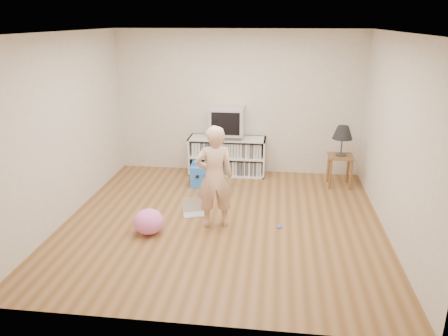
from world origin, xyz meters
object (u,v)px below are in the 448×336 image
person (214,177)px  plush_blue (202,175)px  crt_tv (227,121)px  side_table (340,163)px  dvd_deck (227,136)px  laptop (194,210)px  media_unit (227,156)px  table_lamp (343,133)px  plush_pink (149,222)px

person → plush_blue: (-0.43, 1.50, -0.53)m
plush_blue → crt_tv: bearing=56.6°
side_table → dvd_deck: bearing=169.5°
laptop → plush_blue: 1.15m
media_unit → table_lamp: size_ratio=2.72×
table_lamp → plush_blue: bearing=-173.0°
dvd_deck → laptop: dvd_deck is taller
media_unit → table_lamp: bearing=-11.0°
table_lamp → media_unit: bearing=169.0°
person → media_unit: bearing=-103.9°
table_lamp → laptop: bearing=-147.9°
crt_tv → person: 2.18m
table_lamp → plush_blue: (-2.35, -0.29, -0.75)m
side_table → person: size_ratio=0.38×
person → laptop: bearing=-60.4°
laptop → side_table: bearing=13.6°
plush_blue → person: bearing=-78.8°
dvd_deck → laptop: 1.95m
table_lamp → person: size_ratio=0.36×
crt_tv → plush_pink: bearing=-107.2°
table_lamp → person: (-1.91, -1.79, -0.22)m
plush_pink → crt_tv: bearing=72.8°
media_unit → crt_tv: crt_tv is taller
plush_blue → laptop: bearing=-91.6°
crt_tv → plush_blue: (-0.36, -0.66, -0.83)m
side_table → table_lamp: table_lamp is taller
dvd_deck → plush_pink: 2.68m
side_table → laptop: bearing=-147.9°
side_table → laptop: (-2.28, -1.43, -0.36)m
media_unit → plush_blue: size_ratio=3.13×
crt_tv → laptop: crt_tv is taller
dvd_deck → crt_tv: bearing=-90.0°
side_table → person: bearing=-136.9°
media_unit → table_lamp: 2.11m
person → side_table: bearing=-152.8°
dvd_deck → person: bearing=-87.9°
plush_pink → person: bearing=21.8°
table_lamp → laptop: 2.83m
media_unit → table_lamp: (1.99, -0.39, 0.59)m
media_unit → crt_tv: bearing=-90.0°
media_unit → laptop: media_unit is taller
table_lamp → person: 2.63m
plush_pink → table_lamp: bearing=37.7°
media_unit → person: 2.21m
media_unit → plush_blue: 0.78m
dvd_deck → crt_tv: 0.29m
dvd_deck → side_table: (1.99, -0.37, -0.32)m
person → plush_pink: (-0.85, -0.34, -0.55)m
plush_blue → plush_pink: plush_blue is taller
side_table → person: 2.64m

